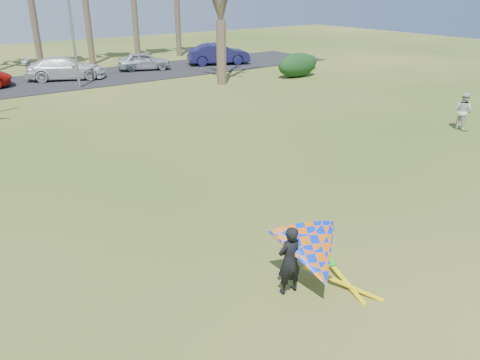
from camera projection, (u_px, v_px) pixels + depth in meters
ground at (287, 246)px, 11.63m from camera, size 100.00×100.00×0.00m
parking_strip at (34, 84)px, 30.36m from camera, size 46.00×7.00×0.06m
streetlight at (73, 13)px, 27.56m from camera, size 2.28×0.18×8.00m
hedge_near at (297, 65)px, 32.56m from camera, size 3.27×1.48×1.64m
hedge_far at (307, 62)px, 35.58m from camera, size 1.99×0.94×1.11m
car_3 at (65, 68)px, 31.45m from camera, size 5.49×3.74×1.48m
car_4 at (144, 61)px, 34.94m from camera, size 4.15×2.70×1.31m
car_5 at (218, 54)px, 37.37m from camera, size 5.19×3.33×1.61m
pedestrian_a at (463, 111)px, 20.67m from camera, size 0.72×0.88×1.66m
kite_flyer at (312, 256)px, 9.64m from camera, size 2.13×2.39×2.02m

